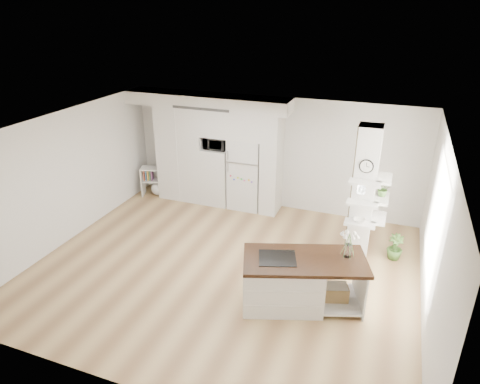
% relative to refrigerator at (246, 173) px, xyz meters
% --- Properties ---
extents(floor, '(7.00, 6.00, 0.01)m').
position_rel_refrigerator_xyz_m(floor, '(0.53, -2.68, -0.88)').
color(floor, tan).
rests_on(floor, ground).
extents(room, '(7.04, 6.04, 2.72)m').
position_rel_refrigerator_xyz_m(room, '(0.53, -2.68, 0.98)').
color(room, white).
rests_on(room, ground).
extents(cabinet_wall, '(4.00, 0.71, 2.70)m').
position_rel_refrigerator_xyz_m(cabinet_wall, '(-0.92, -0.01, 0.63)').
color(cabinet_wall, silver).
rests_on(cabinet_wall, floor).
extents(refrigerator, '(0.78, 0.69, 1.75)m').
position_rel_refrigerator_xyz_m(refrigerator, '(0.00, 0.00, 0.00)').
color(refrigerator, white).
rests_on(refrigerator, floor).
extents(column, '(0.69, 0.90, 2.70)m').
position_rel_refrigerator_xyz_m(column, '(2.90, -1.55, 0.48)').
color(column, silver).
rests_on(column, floor).
extents(window, '(0.00, 2.40, 2.40)m').
position_rel_refrigerator_xyz_m(window, '(4.00, -2.38, 0.62)').
color(window, white).
rests_on(window, room).
extents(pendant_light, '(0.12, 0.12, 0.10)m').
position_rel_refrigerator_xyz_m(pendant_light, '(2.23, -2.53, 1.24)').
color(pendant_light, white).
rests_on(pendant_light, room).
extents(kitchen_island, '(2.16, 1.52, 1.45)m').
position_rel_refrigerator_xyz_m(kitchen_island, '(1.94, -3.28, -0.41)').
color(kitchen_island, silver).
rests_on(kitchen_island, floor).
extents(bookshelf, '(0.72, 0.55, 0.76)m').
position_rel_refrigerator_xyz_m(bookshelf, '(-2.45, -0.17, -0.55)').
color(bookshelf, silver).
rests_on(bookshelf, floor).
extents(floor_plant_a, '(0.26, 0.22, 0.44)m').
position_rel_refrigerator_xyz_m(floor_plant_a, '(3.52, -1.14, -0.65)').
color(floor_plant_a, '#406A2A').
rests_on(floor_plant_a, floor).
extents(floor_plant_b, '(0.32, 0.32, 0.53)m').
position_rel_refrigerator_xyz_m(floor_plant_b, '(3.52, -1.21, -0.61)').
color(floor_plant_b, '#406A2A').
rests_on(floor_plant_b, floor).
extents(microwave, '(0.54, 0.37, 0.30)m').
position_rel_refrigerator_xyz_m(microwave, '(-0.75, -0.06, 0.69)').
color(microwave, '#2D2D2D').
rests_on(microwave, cabinet_wall).
extents(shelf_plant, '(0.27, 0.23, 0.30)m').
position_rel_refrigerator_xyz_m(shelf_plant, '(3.15, -1.38, 0.65)').
color(shelf_plant, '#406A2A').
rests_on(shelf_plant, column).
extents(decor_bowl, '(0.22, 0.22, 0.05)m').
position_rel_refrigerator_xyz_m(decor_bowl, '(2.82, -1.78, 0.13)').
color(decor_bowl, white).
rests_on(decor_bowl, column).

